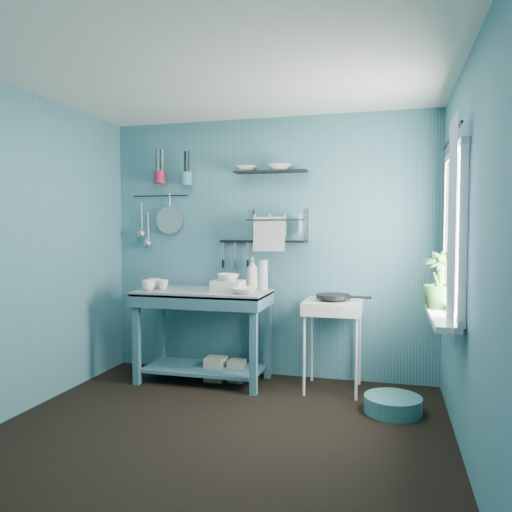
% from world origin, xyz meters
% --- Properties ---
extents(floor, '(3.20, 3.20, 0.00)m').
position_xyz_m(floor, '(0.00, 0.00, 0.00)').
color(floor, black).
rests_on(floor, ground).
extents(ceiling, '(3.20, 3.20, 0.00)m').
position_xyz_m(ceiling, '(0.00, 0.00, 2.50)').
color(ceiling, silver).
rests_on(ceiling, ground).
extents(wall_back, '(3.20, 0.00, 3.20)m').
position_xyz_m(wall_back, '(0.00, 1.50, 1.25)').
color(wall_back, '#3D727D').
rests_on(wall_back, ground).
extents(wall_front, '(3.20, 0.00, 3.20)m').
position_xyz_m(wall_front, '(0.00, -1.50, 1.25)').
color(wall_front, '#3D727D').
rests_on(wall_front, ground).
extents(wall_left, '(0.00, 3.00, 3.00)m').
position_xyz_m(wall_left, '(-1.60, 0.00, 1.25)').
color(wall_left, '#3D727D').
rests_on(wall_left, ground).
extents(wall_right, '(0.00, 3.00, 3.00)m').
position_xyz_m(wall_right, '(1.60, 0.00, 1.25)').
color(wall_right, '#3D727D').
rests_on(wall_right, ground).
extents(work_counter, '(1.29, 0.77, 0.86)m').
position_xyz_m(work_counter, '(-0.53, 1.12, 0.43)').
color(work_counter, '#356270').
rests_on(work_counter, floor).
extents(mug_left, '(0.12, 0.12, 0.10)m').
position_xyz_m(mug_left, '(-1.01, 0.96, 0.91)').
color(mug_left, white).
rests_on(mug_left, work_counter).
extents(mug_mid, '(0.14, 0.14, 0.09)m').
position_xyz_m(mug_mid, '(-0.91, 1.06, 0.91)').
color(mug_mid, white).
rests_on(mug_mid, work_counter).
extents(mug_right, '(0.17, 0.17, 0.10)m').
position_xyz_m(mug_right, '(-1.03, 1.12, 0.91)').
color(mug_right, white).
rests_on(mug_right, work_counter).
extents(wash_tub, '(0.28, 0.22, 0.10)m').
position_xyz_m(wash_tub, '(-0.28, 1.10, 0.91)').
color(wash_tub, silver).
rests_on(wash_tub, work_counter).
extents(tub_bowl, '(0.20, 0.19, 0.06)m').
position_xyz_m(tub_bowl, '(-0.28, 1.10, 0.99)').
color(tub_bowl, white).
rests_on(tub_bowl, wash_tub).
extents(soap_bottle, '(0.12, 0.12, 0.30)m').
position_xyz_m(soap_bottle, '(-0.11, 1.32, 1.01)').
color(soap_bottle, silver).
rests_on(soap_bottle, work_counter).
extents(water_bottle, '(0.09, 0.09, 0.28)m').
position_xyz_m(water_bottle, '(-0.01, 1.34, 1.00)').
color(water_bottle, silver).
rests_on(water_bottle, work_counter).
extents(counter_bowl, '(0.22, 0.22, 0.05)m').
position_xyz_m(counter_bowl, '(-0.08, 0.97, 0.89)').
color(counter_bowl, white).
rests_on(counter_bowl, work_counter).
extents(hotplate_stand, '(0.58, 0.58, 0.80)m').
position_xyz_m(hotplate_stand, '(0.67, 1.17, 0.40)').
color(hotplate_stand, silver).
rests_on(hotplate_stand, floor).
extents(frying_pan, '(0.30, 0.30, 0.03)m').
position_xyz_m(frying_pan, '(0.67, 1.17, 0.84)').
color(frying_pan, black).
rests_on(frying_pan, hotplate_stand).
extents(knife_strip, '(0.32, 0.02, 0.03)m').
position_xyz_m(knife_strip, '(-0.33, 1.47, 1.31)').
color(knife_strip, black).
rests_on(knife_strip, wall_back).
extents(dish_rack, '(0.56, 0.28, 0.32)m').
position_xyz_m(dish_rack, '(0.12, 1.37, 1.46)').
color(dish_rack, black).
rests_on(dish_rack, wall_back).
extents(upper_shelf, '(0.71, 0.21, 0.02)m').
position_xyz_m(upper_shelf, '(0.05, 1.40, 1.97)').
color(upper_shelf, black).
rests_on(upper_shelf, wall_back).
extents(shelf_bowl_left, '(0.23, 0.23, 0.05)m').
position_xyz_m(shelf_bowl_left, '(-0.20, 1.40, 2.05)').
color(shelf_bowl_left, white).
rests_on(shelf_bowl_left, upper_shelf).
extents(shelf_bowl_right, '(0.23, 0.23, 0.06)m').
position_xyz_m(shelf_bowl_right, '(0.14, 1.40, 2.06)').
color(shelf_bowl_right, white).
rests_on(shelf_bowl_right, upper_shelf).
extents(utensil_cup_magenta, '(0.11, 0.11, 0.13)m').
position_xyz_m(utensil_cup_magenta, '(-1.11, 1.42, 1.95)').
color(utensil_cup_magenta, '#A11D3C').
rests_on(utensil_cup_magenta, wall_back).
extents(utensil_cup_teal, '(0.11, 0.11, 0.13)m').
position_xyz_m(utensil_cup_teal, '(-0.82, 1.42, 1.93)').
color(utensil_cup_teal, teal).
rests_on(utensil_cup_teal, wall_back).
extents(colander, '(0.28, 0.03, 0.28)m').
position_xyz_m(colander, '(-1.02, 1.45, 1.52)').
color(colander, '#ACAEB4').
rests_on(colander, wall_back).
extents(ladle_outer, '(0.01, 0.01, 0.30)m').
position_xyz_m(ladle_outer, '(-1.34, 1.46, 1.55)').
color(ladle_outer, '#ACAEB4').
rests_on(ladle_outer, wall_back).
extents(ladle_inner, '(0.01, 0.01, 0.30)m').
position_xyz_m(ladle_inner, '(-1.27, 1.46, 1.45)').
color(ladle_inner, '#ACAEB4').
rests_on(ladle_inner, wall_back).
extents(hook_rail, '(0.60, 0.01, 0.01)m').
position_xyz_m(hook_rail, '(-1.13, 1.47, 1.77)').
color(hook_rail, black).
rests_on(hook_rail, wall_back).
extents(window_glass, '(0.00, 1.10, 1.10)m').
position_xyz_m(window_glass, '(1.59, 0.45, 1.40)').
color(window_glass, white).
rests_on(window_glass, wall_right).
extents(windowsill, '(0.16, 0.95, 0.04)m').
position_xyz_m(windowsill, '(1.50, 0.45, 0.81)').
color(windowsill, silver).
rests_on(windowsill, wall_right).
extents(curtain, '(0.00, 1.35, 1.35)m').
position_xyz_m(curtain, '(1.52, 0.15, 1.45)').
color(curtain, silver).
rests_on(curtain, wall_right).
extents(curtain_rod, '(0.02, 1.05, 0.02)m').
position_xyz_m(curtain_rod, '(1.54, 0.45, 2.05)').
color(curtain_rod, black).
rests_on(curtain_rod, wall_right).
extents(potted_plant, '(0.32, 0.32, 0.43)m').
position_xyz_m(potted_plant, '(1.50, 0.75, 1.05)').
color(potted_plant, '#285C25').
rests_on(potted_plant, windowsill).
extents(storage_tin_large, '(0.18, 0.18, 0.22)m').
position_xyz_m(storage_tin_large, '(-0.43, 1.17, 0.11)').
color(storage_tin_large, tan).
rests_on(storage_tin_large, floor).
extents(storage_tin_small, '(0.15, 0.15, 0.20)m').
position_xyz_m(storage_tin_small, '(-0.23, 1.20, 0.10)').
color(storage_tin_small, tan).
rests_on(storage_tin_small, floor).
extents(floor_basin, '(0.44, 0.44, 0.13)m').
position_xyz_m(floor_basin, '(1.18, 0.73, 0.07)').
color(floor_basin, teal).
rests_on(floor_basin, floor).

